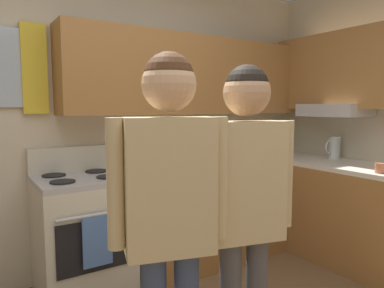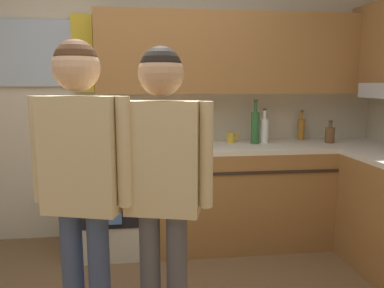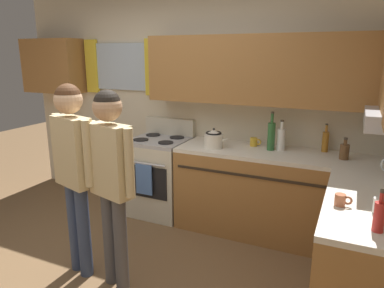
{
  "view_description": "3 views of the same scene",
  "coord_description": "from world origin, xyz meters",
  "px_view_note": "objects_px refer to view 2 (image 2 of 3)",
  "views": [
    {
      "loc": [
        -0.93,
        -1.08,
        1.42
      ],
      "look_at": [
        0.25,
        0.73,
        1.19
      ],
      "focal_mm": 33.34,
      "sensor_mm": 36.0,
      "label": 1
    },
    {
      "loc": [
        0.09,
        -1.64,
        1.43
      ],
      "look_at": [
        0.36,
        0.51,
        1.08
      ],
      "focal_mm": 34.98,
      "sensor_mm": 36.0,
      "label": 2
    },
    {
      "loc": [
        1.81,
        -1.93,
        1.86
      ],
      "look_at": [
        0.5,
        0.91,
        1.06
      ],
      "focal_mm": 33.41,
      "sensor_mm": 36.0,
      "label": 3
    }
  ],
  "objects_px": {
    "bottle_squat_brown": "(330,134)",
    "stovetop_kettle": "(195,136)",
    "mug_mustard_yellow": "(231,138)",
    "adult_in_plaid": "(162,170)",
    "bottle_wine_green": "(255,127)",
    "stove_oven": "(112,197)",
    "adult_left": "(81,168)",
    "bottle_oil_amber": "(301,129)",
    "bottle_milk_white": "(264,130)"
  },
  "relations": [
    {
      "from": "bottle_wine_green",
      "to": "adult_left",
      "type": "relative_size",
      "value": 0.24
    },
    {
      "from": "stove_oven",
      "to": "bottle_milk_white",
      "type": "distance_m",
      "value": 1.48
    },
    {
      "from": "bottle_oil_amber",
      "to": "adult_left",
      "type": "relative_size",
      "value": 0.18
    },
    {
      "from": "bottle_squat_brown",
      "to": "stovetop_kettle",
      "type": "relative_size",
      "value": 0.75
    },
    {
      "from": "stove_oven",
      "to": "mug_mustard_yellow",
      "type": "bearing_deg",
      "value": 7.35
    },
    {
      "from": "stove_oven",
      "to": "mug_mustard_yellow",
      "type": "distance_m",
      "value": 1.19
    },
    {
      "from": "stove_oven",
      "to": "bottle_wine_green",
      "type": "xyz_separation_m",
      "value": [
        1.27,
        0.05,
        0.58
      ]
    },
    {
      "from": "bottle_wine_green",
      "to": "bottle_squat_brown",
      "type": "height_order",
      "value": "bottle_wine_green"
    },
    {
      "from": "bottle_milk_white",
      "to": "bottle_squat_brown",
      "type": "bearing_deg",
      "value": -6.58
    },
    {
      "from": "bottle_squat_brown",
      "to": "adult_in_plaid",
      "type": "distance_m",
      "value": 2.12
    },
    {
      "from": "bottle_squat_brown",
      "to": "mug_mustard_yellow",
      "type": "xyz_separation_m",
      "value": [
        -0.89,
        0.12,
        -0.03
      ]
    },
    {
      "from": "bottle_wine_green",
      "to": "stovetop_kettle",
      "type": "xyz_separation_m",
      "value": [
        -0.56,
        -0.15,
        -0.06
      ]
    },
    {
      "from": "bottle_milk_white",
      "to": "stove_oven",
      "type": "bearing_deg",
      "value": -176.49
    },
    {
      "from": "bottle_squat_brown",
      "to": "mug_mustard_yellow",
      "type": "relative_size",
      "value": 1.71
    },
    {
      "from": "stove_oven",
      "to": "adult_left",
      "type": "relative_size",
      "value": 0.67
    },
    {
      "from": "bottle_wine_green",
      "to": "adult_in_plaid",
      "type": "relative_size",
      "value": 0.25
    },
    {
      "from": "mug_mustard_yellow",
      "to": "adult_in_plaid",
      "type": "height_order",
      "value": "adult_in_plaid"
    },
    {
      "from": "bottle_wine_green",
      "to": "stovetop_kettle",
      "type": "bearing_deg",
      "value": -165.21
    },
    {
      "from": "mug_mustard_yellow",
      "to": "stovetop_kettle",
      "type": "xyz_separation_m",
      "value": [
        -0.37,
        -0.24,
        0.05
      ]
    },
    {
      "from": "stove_oven",
      "to": "adult_left",
      "type": "height_order",
      "value": "adult_left"
    },
    {
      "from": "bottle_milk_white",
      "to": "adult_left",
      "type": "bearing_deg",
      "value": -133.67
    },
    {
      "from": "mug_mustard_yellow",
      "to": "adult_in_plaid",
      "type": "xyz_separation_m",
      "value": [
        -0.7,
        -1.53,
        0.06
      ]
    },
    {
      "from": "bottle_wine_green",
      "to": "bottle_milk_white",
      "type": "bearing_deg",
      "value": 18.2
    },
    {
      "from": "adult_in_plaid",
      "to": "bottle_wine_green",
      "type": "bearing_deg",
      "value": 58.09
    },
    {
      "from": "mug_mustard_yellow",
      "to": "stovetop_kettle",
      "type": "relative_size",
      "value": 0.44
    },
    {
      "from": "bottle_oil_amber",
      "to": "stove_oven",
      "type": "bearing_deg",
      "value": -172.95
    },
    {
      "from": "stovetop_kettle",
      "to": "adult_in_plaid",
      "type": "distance_m",
      "value": 1.33
    },
    {
      "from": "stove_oven",
      "to": "adult_in_plaid",
      "type": "bearing_deg",
      "value": -74.8
    },
    {
      "from": "bottle_squat_brown",
      "to": "adult_left",
      "type": "relative_size",
      "value": 0.13
    },
    {
      "from": "bottle_milk_white",
      "to": "adult_left",
      "type": "relative_size",
      "value": 0.19
    },
    {
      "from": "bottle_milk_white",
      "to": "adult_left",
      "type": "distance_m",
      "value": 2.0
    },
    {
      "from": "mug_mustard_yellow",
      "to": "adult_left",
      "type": "relative_size",
      "value": 0.07
    },
    {
      "from": "bottle_squat_brown",
      "to": "adult_left",
      "type": "bearing_deg",
      "value": -145.15
    },
    {
      "from": "bottle_milk_white",
      "to": "bottle_oil_amber",
      "type": "xyz_separation_m",
      "value": [
        0.41,
        0.14,
        -0.01
      ]
    },
    {
      "from": "bottle_oil_amber",
      "to": "adult_left",
      "type": "bearing_deg",
      "value": -138.55
    },
    {
      "from": "bottle_oil_amber",
      "to": "stovetop_kettle",
      "type": "relative_size",
      "value": 1.04
    },
    {
      "from": "stove_oven",
      "to": "bottle_squat_brown",
      "type": "xyz_separation_m",
      "value": [
        1.97,
        0.01,
        0.51
      ]
    },
    {
      "from": "stove_oven",
      "to": "adult_left",
      "type": "bearing_deg",
      "value": -90.59
    },
    {
      "from": "bottle_squat_brown",
      "to": "stovetop_kettle",
      "type": "bearing_deg",
      "value": -174.96
    },
    {
      "from": "adult_in_plaid",
      "to": "bottle_oil_amber",
      "type": "bearing_deg",
      "value": 48.9
    },
    {
      "from": "bottle_wine_green",
      "to": "adult_in_plaid",
      "type": "height_order",
      "value": "adult_in_plaid"
    },
    {
      "from": "bottle_milk_white",
      "to": "mug_mustard_yellow",
      "type": "relative_size",
      "value": 2.6
    },
    {
      "from": "bottle_oil_amber",
      "to": "stovetop_kettle",
      "type": "height_order",
      "value": "bottle_oil_amber"
    },
    {
      "from": "bottle_milk_white",
      "to": "bottle_oil_amber",
      "type": "distance_m",
      "value": 0.43
    },
    {
      "from": "bottle_wine_green",
      "to": "mug_mustard_yellow",
      "type": "xyz_separation_m",
      "value": [
        -0.2,
        0.09,
        -0.11
      ]
    },
    {
      "from": "bottle_squat_brown",
      "to": "stove_oven",
      "type": "bearing_deg",
      "value": -179.56
    },
    {
      "from": "mug_mustard_yellow",
      "to": "adult_left",
      "type": "bearing_deg",
      "value": -125.99
    },
    {
      "from": "bottle_milk_white",
      "to": "adult_in_plaid",
      "type": "height_order",
      "value": "adult_in_plaid"
    },
    {
      "from": "adult_left",
      "to": "adult_in_plaid",
      "type": "height_order",
      "value": "adult_left"
    },
    {
      "from": "bottle_oil_amber",
      "to": "mug_mustard_yellow",
      "type": "relative_size",
      "value": 2.38
    }
  ]
}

